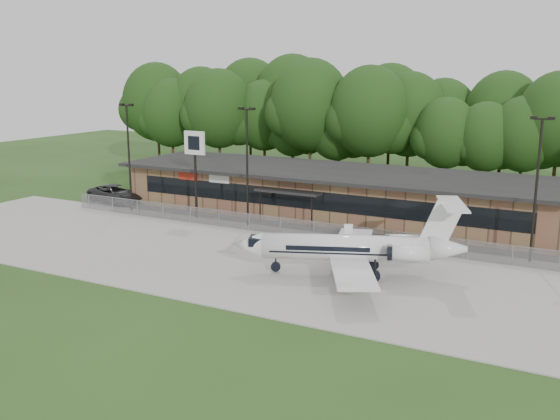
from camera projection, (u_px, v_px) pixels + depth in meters
The scene contains 12 objects.
ground at pixel (181, 294), 37.73m from camera, with size 160.00×160.00×0.00m, color #264217.
apron at pixel (248, 259), 44.64m from camera, with size 64.00×18.00×0.08m, color #9E9B93.
parking_lot at pixel (314, 225), 54.58m from camera, with size 50.00×9.00×0.06m, color #383835.
terminal at pixel (335, 192), 57.95m from camera, with size 41.00×11.65×4.30m.
fence at pixel (292, 228), 50.53m from camera, with size 46.00×0.04×1.52m.
treeline at pixel (396, 121), 72.41m from camera, with size 72.00×12.00×15.00m, color black, non-canonical shape.
light_pole_left at pixel (129, 149), 58.84m from camera, with size 1.55×0.30×10.23m.
light_pole_mid at pixel (247, 158), 52.95m from camera, with size 1.55×0.30×10.23m.
light_pole_right at pixel (537, 179), 42.55m from camera, with size 1.55×0.30×10.23m.
business_jet at pixel (353, 249), 40.61m from camera, with size 15.16×13.55×5.19m.
suv at pixel (116, 194), 63.70m from camera, with size 3.00×6.51×1.81m, color #2D2D2F.
pole_sign at pixel (195, 152), 55.72m from camera, with size 2.09×0.28×7.96m.
Camera 1 is at (21.89, -28.85, 13.19)m, focal length 40.00 mm.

